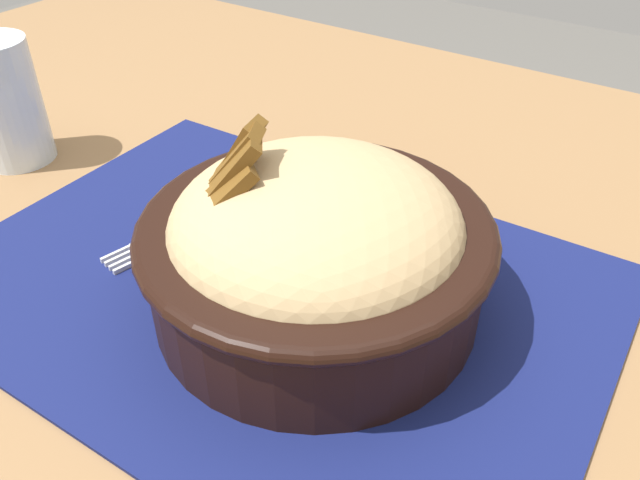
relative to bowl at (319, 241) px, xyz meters
name	(u,v)px	position (x,y,z in m)	size (l,w,h in m)	color
table	(275,344)	(0.04, 0.00, -0.11)	(1.39, 0.96, 0.72)	olive
placemat	(273,281)	(0.04, 0.00, -0.05)	(0.44, 0.32, 0.00)	#11194C
bowl	(319,241)	(0.00, 0.00, 0.00)	(0.25, 0.25, 0.12)	black
fork	(175,235)	(0.13, 0.00, -0.05)	(0.04, 0.13, 0.00)	silver
drinking_glass	(6,110)	(0.34, -0.01, 0.00)	(0.06, 0.06, 0.11)	silver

